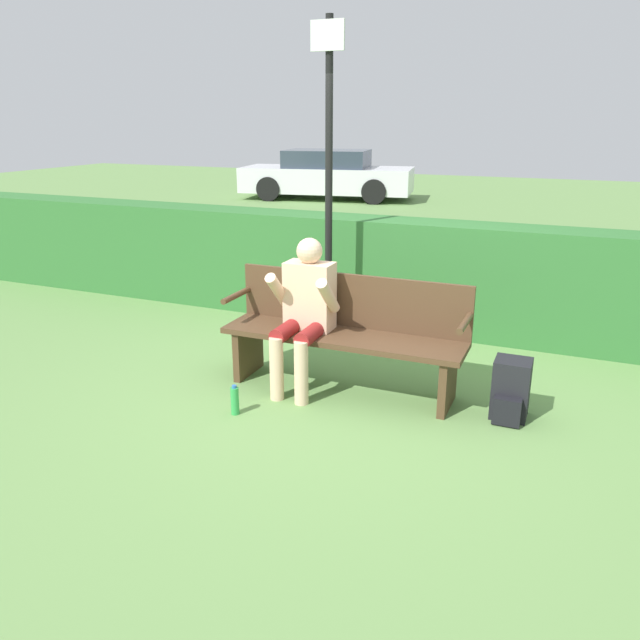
{
  "coord_description": "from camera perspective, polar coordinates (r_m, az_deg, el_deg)",
  "views": [
    {
      "loc": [
        1.66,
        -4.39,
        2.14
      ],
      "look_at": [
        -0.15,
        -0.1,
        0.61
      ],
      "focal_mm": 35.0,
      "sensor_mm": 36.0,
      "label": 1
    }
  ],
  "objects": [
    {
      "name": "person_seated",
      "position": [
        4.98,
        -1.41,
        1.2
      ],
      "size": [
        0.52,
        0.57,
        1.23
      ],
      "color": "beige",
      "rests_on": "ground"
    },
    {
      "name": "signpost",
      "position": [
        5.99,
        0.8,
        13.43
      ],
      "size": [
        0.32,
        0.09,
        2.99
      ],
      "color": "black",
      "rests_on": "ground"
    },
    {
      "name": "parked_car",
      "position": [
        17.26,
        0.65,
        13.08
      ],
      "size": [
        4.76,
        2.43,
        1.29
      ],
      "rotation": [
        0.0,
        0.0,
        0.17
      ],
      "color": "silver",
      "rests_on": "ground"
    },
    {
      "name": "backpack",
      "position": [
        4.83,
        17.03,
        -6.21
      ],
      "size": [
        0.26,
        0.32,
        0.45
      ],
      "color": "black",
      "rests_on": "ground"
    },
    {
      "name": "water_bottle",
      "position": [
        4.75,
        -7.79,
        -7.3
      ],
      "size": [
        0.06,
        0.06,
        0.23
      ],
      "color": "green",
      "rests_on": "ground"
    },
    {
      "name": "ground_plane",
      "position": [
        5.16,
        1.98,
        -6.36
      ],
      "size": [
        40.0,
        40.0,
        0.0
      ],
      "primitive_type": "plane",
      "color": "#668E4C"
    },
    {
      "name": "hedge_back",
      "position": [
        6.6,
        7.64,
        4.17
      ],
      "size": [
        12.0,
        0.52,
        1.13
      ],
      "color": "#337033",
      "rests_on": "ground"
    },
    {
      "name": "park_bench",
      "position": [
        5.04,
        2.32,
        -1.05
      ],
      "size": [
        1.97,
        0.48,
        0.92
      ],
      "color": "#513823",
      "rests_on": "ground"
    }
  ]
}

